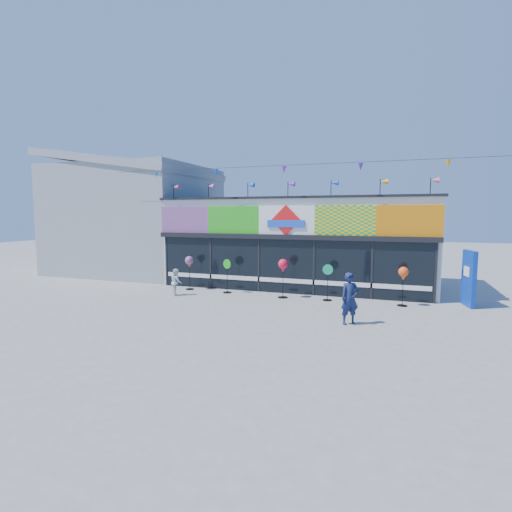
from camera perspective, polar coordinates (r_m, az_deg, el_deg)
The scene contains 11 objects.
ground at distance 13.89m, azimuth 0.49°, elevation -7.94°, with size 80.00×80.00×0.00m, color gray.
kite_shop at distance 19.24m, azimuth 6.29°, elevation 2.09°, with size 16.00×5.70×5.31m.
neighbour_building at distance 24.44m, azimuth -16.62°, elevation 5.41°, with size 8.18×7.20×6.87m.
blue_sign at distance 16.44m, azimuth 28.12°, elevation -2.83°, with size 0.36×1.03×2.04m.
spinner_0 at distance 17.93m, azimuth -9.50°, elevation -0.97°, with size 0.38×0.38×1.50m.
spinner_1 at distance 17.04m, azimuth -4.14°, elevation -2.74°, with size 0.40×0.37×1.44m.
spinner_2 at distance 15.96m, azimuth 3.88°, elevation -1.55°, with size 0.40×0.40×1.57m.
spinner_3 at distance 15.73m, azimuth 10.19°, elevation -3.61°, with size 0.40×0.36×1.41m.
spinner_4 at distance 15.46m, azimuth 20.31°, elevation -2.52°, with size 0.37×0.37×1.45m.
adult_man at distance 12.49m, azimuth 13.26°, elevation -5.95°, with size 0.58×0.38×1.59m, color #172048.
child at distance 16.89m, azimuth -11.33°, elevation -3.64°, with size 0.54×0.31×1.11m, color silver.
Camera 1 is at (4.40, -12.74, 3.34)m, focal length 28.00 mm.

